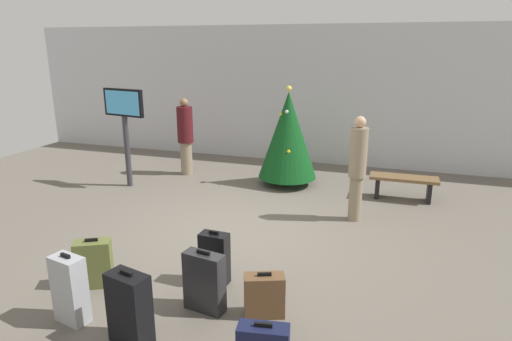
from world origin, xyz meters
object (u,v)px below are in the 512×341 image
(suitcase_5, at_px, (70,289))
(traveller_0, at_px, (357,166))
(flight_info_kiosk, at_px, (124,117))
(suitcase_3, at_px, (204,282))
(waiting_bench, at_px, (403,183))
(suitcase_2, at_px, (130,309))
(traveller_1, at_px, (185,135))
(suitcase_6, at_px, (215,258))
(holiday_tree, at_px, (288,135))
(suitcase_4, at_px, (94,263))
(suitcase_0, at_px, (264,295))

(suitcase_5, bearing_deg, traveller_0, 56.10)
(flight_info_kiosk, height_order, suitcase_3, flight_info_kiosk)
(waiting_bench, distance_m, suitcase_2, 6.16)
(traveller_1, bearing_deg, suitcase_6, -59.17)
(waiting_bench, height_order, suitcase_6, suitcase_6)
(flight_info_kiosk, xyz_separation_m, suitcase_6, (3.44, -3.22, -1.18))
(holiday_tree, xyz_separation_m, traveller_0, (1.65, -1.64, -0.13))
(suitcase_5, distance_m, suitcase_6, 1.75)
(flight_info_kiosk, distance_m, suitcase_6, 4.86)
(holiday_tree, distance_m, suitcase_2, 5.84)
(waiting_bench, relative_size, traveller_1, 0.73)
(holiday_tree, height_order, suitcase_3, holiday_tree)
(traveller_0, relative_size, suitcase_2, 2.25)
(suitcase_6, bearing_deg, suitcase_2, -104.46)
(holiday_tree, height_order, suitcase_6, holiday_tree)
(suitcase_2, xyz_separation_m, suitcase_3, (0.49, 0.78, -0.03))
(holiday_tree, xyz_separation_m, traveller_1, (-2.51, 0.04, -0.17))
(waiting_bench, height_order, suitcase_4, suitcase_4)
(traveller_0, bearing_deg, suitcase_4, -131.75)
(flight_info_kiosk, height_order, waiting_bench, flight_info_kiosk)
(waiting_bench, xyz_separation_m, suitcase_2, (-2.68, -5.55, 0.04))
(traveller_1, distance_m, suitcase_4, 5.18)
(suitcase_4, xyz_separation_m, suitcase_6, (1.45, 0.55, 0.04))
(suitcase_3, bearing_deg, suitcase_4, 178.07)
(suitcase_4, bearing_deg, holiday_tree, 75.22)
(suitcase_0, xyz_separation_m, suitcase_4, (-2.28, -0.06, 0.06))
(traveller_1, relative_size, suitcase_0, 3.34)
(traveller_0, bearing_deg, suitcase_2, -114.25)
(suitcase_3, bearing_deg, suitcase_6, 102.46)
(traveller_1, xyz_separation_m, suitcase_6, (2.66, -4.45, -0.61))
(traveller_1, bearing_deg, suitcase_4, -76.44)
(waiting_bench, distance_m, suitcase_6, 4.77)
(suitcase_2, bearing_deg, traveller_1, 111.53)
(flight_info_kiosk, bearing_deg, waiting_bench, 9.35)
(waiting_bench, relative_size, suitcase_6, 1.80)
(traveller_0, distance_m, suitcase_6, 3.22)
(flight_info_kiosk, distance_m, suitcase_5, 5.14)
(flight_info_kiosk, distance_m, suitcase_3, 5.36)
(waiting_bench, height_order, traveller_0, traveller_0)
(waiting_bench, xyz_separation_m, suitcase_6, (-2.33, -4.16, -0.01))
(holiday_tree, xyz_separation_m, suitcase_3, (0.27, -5.01, -0.76))
(suitcase_3, xyz_separation_m, suitcase_5, (-1.33, -0.67, 0.03))
(traveller_0, distance_m, suitcase_3, 3.70)
(holiday_tree, relative_size, suitcase_0, 4.01)
(flight_info_kiosk, height_order, suitcase_0, flight_info_kiosk)
(suitcase_4, bearing_deg, suitcase_0, 1.45)
(waiting_bench, distance_m, suitcase_0, 4.89)
(flight_info_kiosk, height_order, traveller_1, flight_info_kiosk)
(traveller_0, relative_size, suitcase_6, 2.54)
(waiting_bench, height_order, suitcase_2, suitcase_2)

